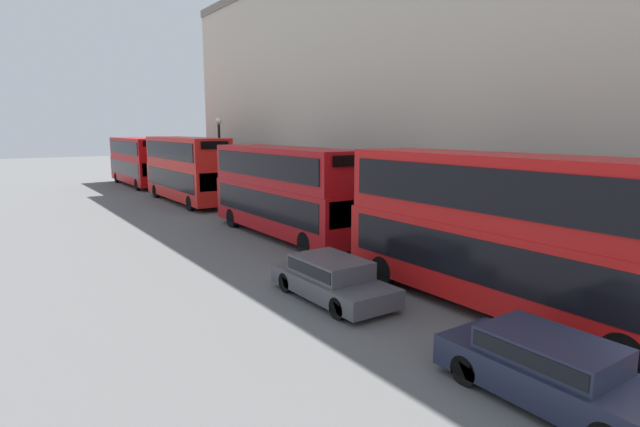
{
  "coord_description": "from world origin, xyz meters",
  "views": [
    {
      "loc": [
        -10.45,
        -2.93,
        5.23
      ],
      "look_at": [
        0.48,
        13.11,
        1.91
      ],
      "focal_mm": 28.0,
      "sensor_mm": 36.0,
      "label": 1
    }
  ],
  "objects_px": {
    "car_dark_sedan": "(552,369)",
    "car_hatchback": "(332,277)",
    "bus_leading": "(507,227)",
    "bus_third_in_queue": "(186,167)",
    "bus_second_in_queue": "(285,188)",
    "bus_trailing": "(138,159)",
    "pedestrian": "(349,223)"
  },
  "relations": [
    {
      "from": "bus_leading",
      "to": "bus_third_in_queue",
      "type": "height_order",
      "value": "bus_third_in_queue"
    },
    {
      "from": "bus_second_in_queue",
      "to": "car_dark_sedan",
      "type": "xyz_separation_m",
      "value": [
        -3.4,
        -15.87,
        -1.69
      ]
    },
    {
      "from": "bus_third_in_queue",
      "to": "bus_trailing",
      "type": "height_order",
      "value": "bus_third_in_queue"
    },
    {
      "from": "car_dark_sedan",
      "to": "car_hatchback",
      "type": "height_order",
      "value": "car_dark_sedan"
    },
    {
      "from": "car_hatchback",
      "to": "pedestrian",
      "type": "relative_size",
      "value": 2.77
    },
    {
      "from": "bus_second_in_queue",
      "to": "bus_trailing",
      "type": "distance_m",
      "value": 26.75
    },
    {
      "from": "bus_leading",
      "to": "car_hatchback",
      "type": "xyz_separation_m",
      "value": [
        -3.4,
        3.67,
        -1.79
      ]
    },
    {
      "from": "bus_trailing",
      "to": "pedestrian",
      "type": "bearing_deg",
      "value": -85.22
    },
    {
      "from": "car_dark_sedan",
      "to": "pedestrian",
      "type": "bearing_deg",
      "value": 67.3
    },
    {
      "from": "bus_leading",
      "to": "pedestrian",
      "type": "bearing_deg",
      "value": 76.9
    },
    {
      "from": "bus_second_in_queue",
      "to": "bus_trailing",
      "type": "height_order",
      "value": "bus_trailing"
    },
    {
      "from": "bus_leading",
      "to": "bus_trailing",
      "type": "relative_size",
      "value": 1.0
    },
    {
      "from": "bus_leading",
      "to": "pedestrian",
      "type": "height_order",
      "value": "bus_leading"
    },
    {
      "from": "pedestrian",
      "to": "car_hatchback",
      "type": "bearing_deg",
      "value": -131.06
    },
    {
      "from": "bus_second_in_queue",
      "to": "pedestrian",
      "type": "xyz_separation_m",
      "value": [
        2.4,
        -2.0,
        -1.66
      ]
    },
    {
      "from": "car_dark_sedan",
      "to": "pedestrian",
      "type": "distance_m",
      "value": 15.04
    },
    {
      "from": "bus_third_in_queue",
      "to": "pedestrian",
      "type": "bearing_deg",
      "value": -81.36
    },
    {
      "from": "bus_leading",
      "to": "bus_second_in_queue",
      "type": "bearing_deg",
      "value": 90.0
    },
    {
      "from": "bus_second_in_queue",
      "to": "bus_third_in_queue",
      "type": "height_order",
      "value": "bus_third_in_queue"
    },
    {
      "from": "bus_third_in_queue",
      "to": "car_dark_sedan",
      "type": "distance_m",
      "value": 29.94
    },
    {
      "from": "bus_leading",
      "to": "bus_trailing",
      "type": "bearing_deg",
      "value": 90.0
    },
    {
      "from": "bus_leading",
      "to": "car_hatchback",
      "type": "relative_size",
      "value": 2.44
    },
    {
      "from": "bus_second_in_queue",
      "to": "bus_trailing",
      "type": "bearing_deg",
      "value": 90.0
    },
    {
      "from": "bus_second_in_queue",
      "to": "bus_third_in_queue",
      "type": "distance_m",
      "value": 13.81
    },
    {
      "from": "car_dark_sedan",
      "to": "pedestrian",
      "type": "height_order",
      "value": "pedestrian"
    },
    {
      "from": "bus_leading",
      "to": "car_dark_sedan",
      "type": "distance_m",
      "value": 5.22
    },
    {
      "from": "car_hatchback",
      "to": "pedestrian",
      "type": "height_order",
      "value": "pedestrian"
    },
    {
      "from": "bus_second_in_queue",
      "to": "car_hatchback",
      "type": "xyz_separation_m",
      "value": [
        -3.4,
        -8.66,
        -1.7
      ]
    },
    {
      "from": "bus_trailing",
      "to": "car_hatchback",
      "type": "xyz_separation_m",
      "value": [
        -3.4,
        -35.41,
        -1.72
      ]
    },
    {
      "from": "pedestrian",
      "to": "car_dark_sedan",
      "type": "bearing_deg",
      "value": -112.7
    },
    {
      "from": "bus_trailing",
      "to": "car_hatchback",
      "type": "bearing_deg",
      "value": -95.48
    },
    {
      "from": "bus_leading",
      "to": "bus_third_in_queue",
      "type": "relative_size",
      "value": 1.01
    }
  ]
}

